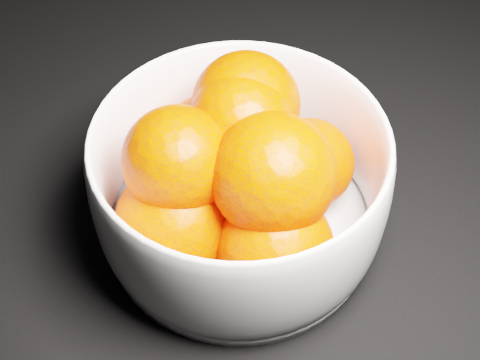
# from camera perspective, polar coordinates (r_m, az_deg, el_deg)

# --- Properties ---
(ground) EXTENTS (3.00, 3.00, 0.00)m
(ground) POSITION_cam_1_polar(r_m,az_deg,el_deg) (0.70, 3.61, 12.12)
(ground) COLOR black
(ground) RESTS_ON ground
(bowl) EXTENTS (0.22, 0.22, 0.10)m
(bowl) POSITION_cam_1_polar(r_m,az_deg,el_deg) (0.49, 0.00, -0.41)
(bowl) COLOR white
(bowl) RESTS_ON ground
(orange_pile) EXTENTS (0.16, 0.17, 0.13)m
(orange_pile) POSITION_cam_1_polar(r_m,az_deg,el_deg) (0.47, -0.33, 0.82)
(orange_pile) COLOR #FF3300
(orange_pile) RESTS_ON bowl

